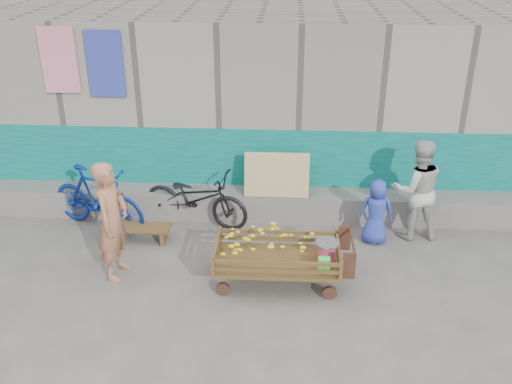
# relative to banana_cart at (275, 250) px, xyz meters

# --- Properties ---
(ground) EXTENTS (80.00, 80.00, 0.00)m
(ground) POSITION_rel_banana_cart_xyz_m (-0.32, -0.50, -0.52)
(ground) COLOR #54524D
(ground) RESTS_ON ground
(building_wall) EXTENTS (12.00, 3.50, 3.00)m
(building_wall) POSITION_rel_banana_cart_xyz_m (-0.33, 3.55, 0.95)
(building_wall) COLOR gray
(building_wall) RESTS_ON ground
(banana_cart) EXTENTS (1.79, 0.82, 0.76)m
(banana_cart) POSITION_rel_banana_cart_xyz_m (0.00, 0.00, 0.00)
(banana_cart) COLOR brown
(banana_cart) RESTS_ON ground
(bench) EXTENTS (1.01, 0.30, 0.25)m
(bench) POSITION_rel_banana_cart_xyz_m (-2.09, 0.97, -0.33)
(bench) COLOR brown
(bench) RESTS_ON ground
(vendor_man) EXTENTS (0.47, 0.65, 1.65)m
(vendor_man) POSITION_rel_banana_cart_xyz_m (-2.13, 0.10, 0.31)
(vendor_man) COLOR #A7694C
(vendor_man) RESTS_ON ground
(woman) EXTENTS (0.82, 0.67, 1.56)m
(woman) POSITION_rel_banana_cart_xyz_m (2.04, 1.37, 0.26)
(woman) COLOR beige
(woman) RESTS_ON ground
(child) EXTENTS (0.52, 0.36, 1.01)m
(child) POSITION_rel_banana_cart_xyz_m (1.45, 1.16, -0.01)
(child) COLOR #2C3FB4
(child) RESTS_ON ground
(bicycle_dark) EXTENTS (1.82, 1.05, 0.90)m
(bicycle_dark) POSITION_rel_banana_cart_xyz_m (-1.27, 1.55, -0.07)
(bicycle_dark) COLOR black
(bicycle_dark) RESTS_ON ground
(bicycle_blue) EXTENTS (1.72, 1.05, 1.00)m
(bicycle_blue) POSITION_rel_banana_cart_xyz_m (-2.75, 1.35, -0.02)
(bicycle_blue) COLOR navy
(bicycle_blue) RESTS_ON ground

